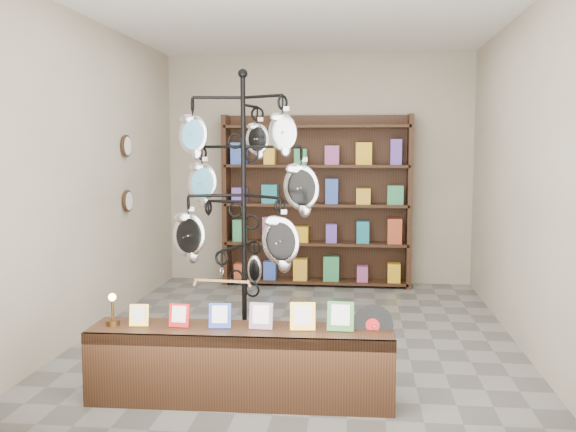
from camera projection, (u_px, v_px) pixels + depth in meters
The scene contains 6 objects.
ground at pixel (299, 335), 6.13m from camera, with size 5.00×5.00×0.00m, color slate.
room_envelope at pixel (300, 140), 5.94m from camera, with size 5.00×5.00×5.00m.
display_tree at pixel (244, 196), 5.21m from camera, with size 1.24×1.18×2.41m.
front_shelf at pixel (241, 364), 4.51m from camera, with size 2.14×0.49×0.75m.
back_shelving at pixel (317, 206), 8.29m from camera, with size 2.42×0.36×2.20m.
wall_clocks at pixel (127, 174), 6.99m from camera, with size 0.03×0.24×0.84m.
Camera 1 is at (0.58, -5.95, 1.78)m, focal length 40.00 mm.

